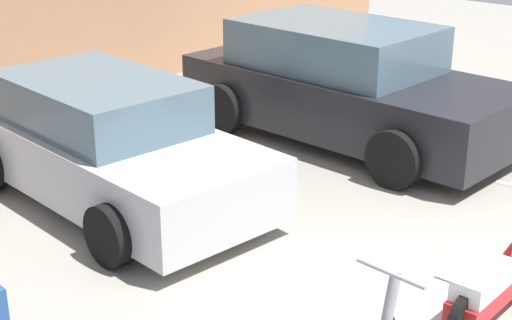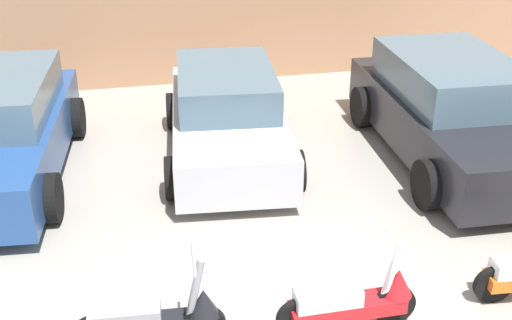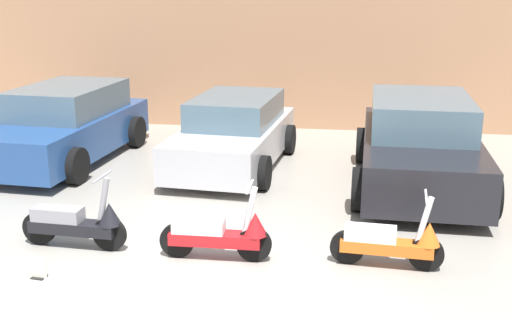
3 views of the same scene
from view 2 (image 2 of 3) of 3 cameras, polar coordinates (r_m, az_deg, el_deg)
name	(u,v)px [view 2 (image 2 of 3)]	position (r m, az deg, el deg)	size (l,w,h in m)	color
scooter_front_left	(156,319)	(6.10, -8.90, -13.83)	(1.42, 0.51, 0.99)	black
scooter_front_right	(354,300)	(6.32, 8.69, -12.20)	(1.39, 0.50, 0.97)	black
car_rear_center	(227,116)	(9.49, -2.57, 3.93)	(2.11, 3.93, 1.29)	#B7B7BC
car_rear_right	(453,111)	(9.85, 17.10, 4.17)	(2.24, 4.40, 1.47)	black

